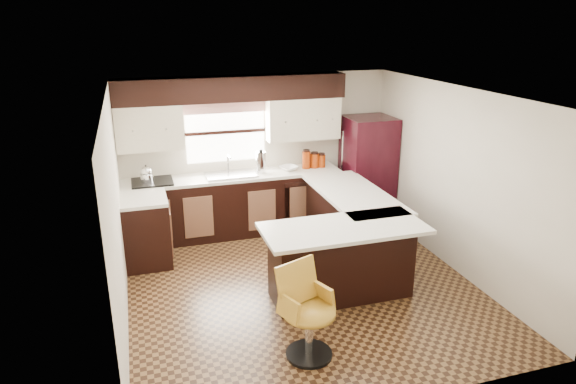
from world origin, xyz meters
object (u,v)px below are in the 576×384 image
object	(u,v)px
peninsula_return	(341,262)
peninsula_long	(349,226)
bar_chair	(310,314)
refrigerator	(367,170)

from	to	relation	value
peninsula_return	peninsula_long	bearing A→B (deg)	61.70
peninsula_return	bar_chair	bearing A→B (deg)	-126.95
peninsula_return	refrigerator	world-z (taller)	refrigerator
peninsula_long	refrigerator	xyz separation A→B (m)	(0.81, 1.16, 0.41)
peninsula_return	bar_chair	world-z (taller)	bar_chair
peninsula_long	bar_chair	size ratio (longest dim) A/B	2.04
peninsula_long	peninsula_return	size ratio (longest dim) A/B	1.18
peninsula_long	peninsula_return	bearing A→B (deg)	-118.30
peninsula_long	peninsula_return	xyz separation A→B (m)	(-0.53, -0.97, 0.00)
peninsula_long	refrigerator	world-z (taller)	refrigerator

